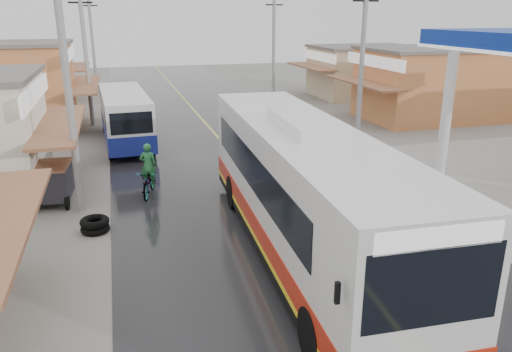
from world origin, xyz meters
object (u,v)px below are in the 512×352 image
object	(u,v)px
coach_bus	(302,191)
cyclist	(149,178)
second_bus	(125,116)
tricycle_near	(53,181)
tyre_stack	(95,225)

from	to	relation	value
coach_bus	cyclist	size ratio (longest dim) A/B	6.24
coach_bus	second_bus	world-z (taller)	coach_bus
cyclist	tricycle_near	world-z (taller)	cyclist
cyclist	coach_bus	bearing A→B (deg)	-43.61
cyclist	tricycle_near	size ratio (longest dim) A/B	1.03
cyclist	tricycle_near	bearing A→B (deg)	-167.05
tyre_stack	coach_bus	bearing A→B (deg)	-29.25
tricycle_near	tyre_stack	world-z (taller)	tricycle_near
second_bus	tricycle_near	xyz separation A→B (m)	(-2.92, -8.55, -0.64)
coach_bus	tricycle_near	distance (m)	9.87
second_bus	tricycle_near	size ratio (longest dim) A/B	4.10
cyclist	tricycle_near	distance (m)	3.49
coach_bus	tricycle_near	world-z (taller)	coach_bus
second_bus	tyre_stack	xyz separation A→B (m)	(-1.42, -11.67, -1.26)
cyclist	tyre_stack	xyz separation A→B (m)	(-1.99, -3.02, -0.46)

